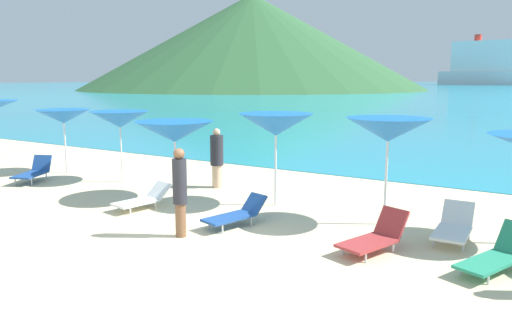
# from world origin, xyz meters

# --- Properties ---
(ground_plane) EXTENTS (50.00, 100.00, 0.30)m
(ground_plane) POSITION_xyz_m (0.00, 10.00, -0.15)
(ground_plane) COLOR beige
(headland_hill) EXTENTS (94.89, 94.89, 26.01)m
(headland_hill) POSITION_xyz_m (-67.96, 111.86, 13.00)
(headland_hill) COLOR #2D5B33
(headland_hill) RESTS_ON ground_plane
(umbrella_1) EXTENTS (1.84, 1.84, 2.11)m
(umbrella_1) POSITION_xyz_m (-8.14, 4.18, 1.88)
(umbrella_1) COLOR silver
(umbrella_1) RESTS_ON ground_plane
(umbrella_2) EXTENTS (1.81, 1.81, 2.15)m
(umbrella_2) POSITION_xyz_m (-5.46, 4.13, 1.91)
(umbrella_2) COLOR silver
(umbrella_2) RESTS_ON ground_plane
(umbrella_3) EXTENTS (2.22, 2.22, 2.04)m
(umbrella_3) POSITION_xyz_m (-2.64, 3.34, 1.77)
(umbrella_3) COLOR silver
(umbrella_3) RESTS_ON ground_plane
(umbrella_4) EXTENTS (2.01, 2.01, 2.28)m
(umbrella_4) POSITION_xyz_m (-0.12, 4.14, 2.01)
(umbrella_4) COLOR silver
(umbrella_4) RESTS_ON ground_plane
(umbrella_5) EXTENTS (1.84, 1.84, 2.31)m
(umbrella_5) POSITION_xyz_m (2.68, 3.97, 2.05)
(umbrella_5) COLOR silver
(umbrella_5) RESTS_ON ground_plane
(lounge_chair_0) EXTENTS (1.02, 1.55, 0.71)m
(lounge_chair_0) POSITION_xyz_m (3.03, 2.23, 0.28)
(lounge_chair_0) COLOR #A53333
(lounge_chair_0) RESTS_ON ground_plane
(lounge_chair_1) EXTENTS (0.89, 1.56, 0.60)m
(lounge_chair_1) POSITION_xyz_m (0.02, 2.20, 0.27)
(lounge_chair_1) COLOR #1E478C
(lounge_chair_1) RESTS_ON ground_plane
(lounge_chair_2) EXTENTS (1.11, 1.50, 0.74)m
(lounge_chair_2) POSITION_xyz_m (-7.78, 2.73, 0.32)
(lounge_chair_2) COLOR #1E478C
(lounge_chair_2) RESTS_ON ground_plane
(lounge_chair_3) EXTENTS (0.63, 1.44, 0.67)m
(lounge_chair_3) POSITION_xyz_m (4.15, 3.59, 0.28)
(lounge_chair_3) COLOR white
(lounge_chair_3) RESTS_ON ground_plane
(lounge_chair_4) EXTENTS (1.09, 1.69, 0.70)m
(lounge_chair_4) POSITION_xyz_m (5.02, 2.40, 0.26)
(lounge_chair_4) COLOR #268C66
(lounge_chair_4) RESTS_ON ground_plane
(lounge_chair_7) EXTENTS (0.80, 1.49, 0.55)m
(lounge_chair_7) POSITION_xyz_m (-2.71, 2.20, 0.24)
(lounge_chair_7) COLOR white
(lounge_chair_7) RESTS_ON ground_plane
(beachgoer_0) EXTENTS (0.28, 0.28, 1.78)m
(beachgoer_0) POSITION_xyz_m (-0.53, 1.03, 0.97)
(beachgoer_0) COLOR brown
(beachgoer_0) RESTS_ON ground_plane
(beachgoer_1) EXTENTS (0.38, 0.38, 1.72)m
(beachgoer_1) POSITION_xyz_m (-2.53, 5.01, 0.90)
(beachgoer_1) COLOR #DBAA84
(beachgoer_1) RESTS_ON ground_plane
(cruise_ship) EXTENTS (43.55, 13.37, 23.29)m
(cruise_ship) POSITION_xyz_m (-22.59, 247.07, 9.09)
(cruise_ship) COLOR white
(cruise_ship) RESTS_ON ocean_water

